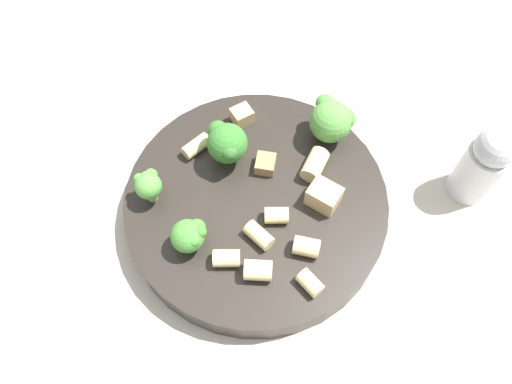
% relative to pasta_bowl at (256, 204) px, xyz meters
% --- Properties ---
extents(ground_plane, '(2.00, 2.00, 0.00)m').
position_rel_pasta_bowl_xyz_m(ground_plane, '(0.00, 0.00, -0.02)').
color(ground_plane, '#BCB29E').
extents(pasta_bowl, '(0.24, 0.24, 0.03)m').
position_rel_pasta_bowl_xyz_m(pasta_bowl, '(0.00, 0.00, 0.00)').
color(pasta_bowl, '#28231E').
rests_on(pasta_bowl, ground_plane).
extents(broccoli_floret_0, '(0.04, 0.04, 0.04)m').
position_rel_pasta_bowl_xyz_m(broccoli_floret_0, '(-0.01, 0.10, 0.04)').
color(broccoli_floret_0, '#9EC175').
rests_on(broccoli_floret_0, pasta_bowl).
extents(broccoli_floret_1, '(0.04, 0.04, 0.05)m').
position_rel_pasta_bowl_xyz_m(broccoli_floret_1, '(-0.05, 0.01, 0.04)').
color(broccoli_floret_1, '#93B766').
rests_on(broccoli_floret_1, pasta_bowl).
extents(broccoli_floret_2, '(0.03, 0.03, 0.03)m').
position_rel_pasta_bowl_xyz_m(broccoli_floret_2, '(-0.00, -0.07, 0.03)').
color(broccoli_floret_2, '#84AD60').
rests_on(broccoli_floret_2, pasta_bowl).
extents(broccoli_floret_3, '(0.03, 0.03, 0.03)m').
position_rel_pasta_bowl_xyz_m(broccoli_floret_3, '(-0.06, -0.07, 0.03)').
color(broccoli_floret_3, '#93B766').
rests_on(broccoli_floret_3, pasta_bowl).
extents(rigatoni_0, '(0.03, 0.03, 0.02)m').
position_rel_pasta_bowl_xyz_m(rigatoni_0, '(0.01, 0.06, 0.02)').
color(rigatoni_0, beige).
rests_on(rigatoni_0, pasta_bowl).
extents(rigatoni_1, '(0.01, 0.03, 0.01)m').
position_rel_pasta_bowl_xyz_m(rigatoni_1, '(-0.07, -0.01, 0.02)').
color(rigatoni_1, beige).
rests_on(rigatoni_1, pasta_bowl).
extents(rigatoni_2, '(0.02, 0.01, 0.01)m').
position_rel_pasta_bowl_xyz_m(rigatoni_2, '(0.09, -0.02, 0.02)').
color(rigatoni_2, beige).
rests_on(rigatoni_2, pasta_bowl).
extents(rigatoni_3, '(0.03, 0.03, 0.02)m').
position_rel_pasta_bowl_xyz_m(rigatoni_3, '(0.07, 0.00, 0.02)').
color(rigatoni_3, beige).
rests_on(rigatoni_3, pasta_bowl).
extents(rigatoni_4, '(0.03, 0.03, 0.02)m').
position_rel_pasta_bowl_xyz_m(rigatoni_4, '(0.06, -0.04, 0.02)').
color(rigatoni_4, beige).
rests_on(rigatoni_4, pasta_bowl).
extents(rigatoni_5, '(0.03, 0.03, 0.01)m').
position_rel_pasta_bowl_xyz_m(rigatoni_5, '(0.03, -0.06, 0.02)').
color(rigatoni_5, beige).
rests_on(rigatoni_5, pasta_bowl).
extents(rigatoni_6, '(0.03, 0.02, 0.01)m').
position_rel_pasta_bowl_xyz_m(rigatoni_6, '(0.03, -0.02, 0.02)').
color(rigatoni_6, beige).
rests_on(rigatoni_6, pasta_bowl).
extents(rigatoni_7, '(0.02, 0.03, 0.01)m').
position_rel_pasta_bowl_xyz_m(rigatoni_7, '(0.03, 0.00, 0.02)').
color(rigatoni_7, beige).
rests_on(rigatoni_7, pasta_bowl).
extents(chicken_chunk_0, '(0.02, 0.02, 0.02)m').
position_rel_pasta_bowl_xyz_m(chicken_chunk_0, '(-0.07, 0.04, 0.02)').
color(chicken_chunk_0, tan).
rests_on(chicken_chunk_0, pasta_bowl).
extents(chicken_chunk_1, '(0.03, 0.03, 0.02)m').
position_rel_pasta_bowl_xyz_m(chicken_chunk_1, '(0.04, 0.04, 0.02)').
color(chicken_chunk_1, tan).
rests_on(chicken_chunk_1, pasta_bowl).
extents(chicken_chunk_2, '(0.03, 0.03, 0.01)m').
position_rel_pasta_bowl_xyz_m(chicken_chunk_2, '(-0.02, 0.03, 0.02)').
color(chicken_chunk_2, '#A87A4C').
rests_on(chicken_chunk_2, pasta_bowl).
extents(pepper_shaker, '(0.04, 0.04, 0.09)m').
position_rel_pasta_bowl_xyz_m(pepper_shaker, '(0.11, 0.18, 0.03)').
color(pepper_shaker, silver).
rests_on(pepper_shaker, ground_plane).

